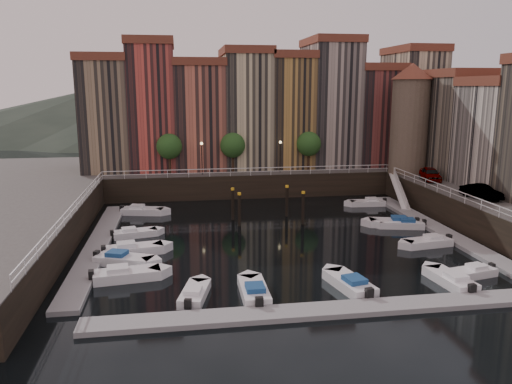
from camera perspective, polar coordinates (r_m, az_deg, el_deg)
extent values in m
plane|color=black|center=(47.92, 2.14, -4.95)|extent=(200.00, 200.00, 0.00)
cube|color=black|center=(72.62, -1.73, 2.09)|extent=(80.00, 20.00, 3.00)
cube|color=gray|center=(46.69, -17.63, -5.75)|extent=(2.00, 28.00, 0.35)
cube|color=gray|center=(52.43, 20.07, -3.99)|extent=(2.00, 28.00, 0.35)
cube|color=gray|center=(32.40, 7.99, -13.25)|extent=(30.00, 2.00, 0.35)
cone|color=#2D382D|center=(156.61, -16.79, 8.90)|extent=(80.00, 80.00, 14.00)
cone|color=#2D382D|center=(155.70, -3.78, 10.09)|extent=(100.00, 100.00, 18.00)
cone|color=#2D382D|center=(162.69, 8.76, 9.00)|extent=(70.00, 70.00, 12.00)
cube|color=#8A7358|center=(69.24, -16.62, 8.20)|extent=(6.00, 10.00, 14.00)
cube|color=brown|center=(69.22, -17.00, 14.40)|extent=(6.30, 10.30, 1.00)
cube|color=#C4483D|center=(68.65, -11.73, 9.26)|extent=(5.80, 10.00, 16.00)
cube|color=brown|center=(68.82, -12.04, 16.34)|extent=(6.10, 10.30, 1.00)
cube|color=#BE644D|center=(68.69, -6.50, 8.38)|extent=(6.50, 10.00, 13.50)
cube|color=brown|center=(68.64, -6.65, 14.44)|extent=(6.80, 10.30, 1.00)
cube|color=beige|center=(69.21, -1.19, 9.10)|extent=(6.20, 10.00, 15.00)
cube|color=brown|center=(69.28, -1.22, 15.73)|extent=(6.50, 10.30, 1.00)
cube|color=#B18541|center=(70.24, 3.65, 8.92)|extent=(5.60, 10.00, 14.50)
cube|color=brown|center=(70.27, 3.73, 15.24)|extent=(5.90, 10.30, 1.00)
cube|color=#A6958A|center=(71.73, 8.41, 9.68)|extent=(6.40, 10.00, 16.50)
cube|color=brown|center=(71.94, 8.63, 16.66)|extent=(6.70, 10.30, 1.00)
cube|color=brown|center=(73.87, 13.02, 8.21)|extent=(6.00, 10.00, 13.00)
cube|color=brown|center=(73.79, 13.28, 13.63)|extent=(6.30, 10.30, 1.00)
cube|color=beige|center=(76.21, 17.27, 9.03)|extent=(5.90, 10.00, 15.50)
cube|color=brown|center=(76.31, 17.67, 15.22)|extent=(6.20, 10.30, 1.00)
cube|color=#736857|center=(67.22, 23.05, 6.80)|extent=(9.00, 8.00, 12.00)
cube|color=brown|center=(67.06, 23.51, 12.33)|extent=(9.30, 8.30, 1.00)
cube|color=beige|center=(60.62, 26.96, 5.53)|extent=(9.00, 8.00, 11.00)
cylinder|color=#6B5B4C|center=(66.28, 17.09, 7.16)|extent=(4.60, 4.60, 12.00)
cone|color=brown|center=(66.13, 17.46, 13.04)|extent=(5.20, 5.20, 2.00)
cylinder|color=black|center=(63.96, -9.81, 3.03)|extent=(0.30, 0.30, 2.40)
sphere|color=#1E4719|center=(63.64, -9.89, 5.16)|extent=(3.20, 3.20, 3.20)
cylinder|color=black|center=(64.31, -2.66, 3.24)|extent=(0.30, 0.30, 2.40)
sphere|color=#1E4719|center=(63.99, -2.68, 5.36)|extent=(3.20, 3.20, 3.20)
cylinder|color=black|center=(66.11, 6.00, 3.42)|extent=(0.30, 0.30, 2.40)
sphere|color=#1E4719|center=(65.80, 6.05, 5.49)|extent=(3.20, 3.20, 3.20)
cylinder|color=black|center=(62.90, -6.20, 3.72)|extent=(0.12, 0.12, 4.00)
sphere|color=#FFD88C|center=(62.65, -6.24, 5.53)|extent=(0.36, 0.36, 0.36)
cylinder|color=black|center=(64.13, 2.78, 3.93)|extent=(0.12, 0.12, 4.00)
sphere|color=#FFD88C|center=(63.88, 2.80, 5.71)|extent=(0.36, 0.36, 0.36)
cube|color=white|center=(62.44, -0.61, 2.75)|extent=(36.00, 0.08, 0.08)
cube|color=white|center=(62.51, -0.61, 2.35)|extent=(36.00, 0.06, 0.06)
cube|color=white|center=(52.46, 22.08, 0.11)|extent=(0.08, 34.00, 0.08)
cube|color=white|center=(52.55, 22.04, -0.37)|extent=(0.06, 34.00, 0.06)
cube|color=white|center=(46.05, -20.14, -1.29)|extent=(0.08, 34.00, 0.08)
cube|color=white|center=(46.15, -20.10, -1.84)|extent=(0.06, 34.00, 0.06)
cube|color=white|center=(61.99, 16.06, 0.15)|extent=(2.78, 8.26, 2.81)
cube|color=white|center=(61.90, 16.09, 0.60)|extent=(1.93, 8.32, 3.65)
cylinder|color=black|center=(50.65, -1.91, -2.25)|extent=(0.32, 0.32, 3.60)
cylinder|color=gold|center=(50.23, -1.92, -0.21)|extent=(0.36, 0.36, 0.25)
cylinder|color=black|center=(53.03, -2.67, -1.61)|extent=(0.32, 0.32, 3.60)
cylinder|color=gold|center=(52.63, -2.69, 0.35)|extent=(0.36, 0.36, 0.25)
cylinder|color=black|center=(51.47, 5.39, -2.07)|extent=(0.32, 0.32, 3.60)
cylinder|color=gold|center=(51.06, 5.43, -0.05)|extent=(0.36, 0.36, 0.25)
cylinder|color=black|center=(54.47, 3.55, -1.26)|extent=(0.32, 0.32, 3.60)
cylinder|color=gold|center=(54.08, 3.57, 0.65)|extent=(0.36, 0.36, 0.25)
cube|color=white|center=(38.34, -14.51, -9.21)|extent=(4.97, 2.45, 0.81)
cube|color=white|center=(38.16, -15.53, -8.58)|extent=(1.68, 1.49, 0.54)
cube|color=black|center=(38.28, -18.31, -9.04)|extent=(0.45, 0.59, 0.76)
cube|color=white|center=(41.51, -14.80, -7.59)|extent=(4.98, 3.38, 0.79)
cube|color=navy|center=(41.64, -15.61, -6.88)|extent=(1.84, 1.72, 0.53)
cube|color=black|center=(42.57, -17.74, -6.89)|extent=(0.54, 0.63, 0.74)
cube|color=white|center=(43.82, -13.73, -6.47)|extent=(5.02, 2.69, 0.81)
cube|color=white|center=(43.62, -14.62, -5.93)|extent=(1.73, 1.56, 0.54)
cube|color=black|center=(43.60, -17.03, -6.38)|extent=(0.47, 0.60, 0.76)
cube|color=white|center=(48.73, -13.64, -4.66)|extent=(4.29, 2.43, 0.69)
cube|color=white|center=(48.55, -14.31, -4.24)|extent=(1.50, 1.36, 0.46)
cube|color=black|center=(48.44, -16.14, -4.61)|extent=(0.42, 0.52, 0.64)
cube|color=white|center=(56.99, -12.80, -2.17)|extent=(4.85, 2.73, 0.78)
cube|color=white|center=(57.07, -13.42, -1.70)|extent=(1.69, 1.54, 0.52)
cube|color=black|center=(57.66, -15.09, -1.86)|extent=(0.47, 0.59, 0.73)
cube|color=white|center=(40.96, 23.29, -8.53)|extent=(4.13, 2.27, 0.67)
cube|color=white|center=(41.19, 23.88, -7.88)|extent=(1.43, 1.30, 0.44)
cube|color=black|center=(42.28, 25.34, -7.76)|extent=(0.39, 0.50, 0.62)
cube|color=white|center=(47.13, 18.98, -5.52)|extent=(4.50, 2.25, 0.73)
cube|color=white|center=(47.34, 19.60, -4.93)|extent=(1.52, 1.36, 0.49)
cube|color=black|center=(48.38, 21.18, -4.94)|extent=(0.41, 0.53, 0.69)
cube|color=white|center=(52.38, 16.24, -3.61)|extent=(4.62, 2.64, 0.74)
cube|color=navy|center=(52.40, 16.90, -3.15)|extent=(1.62, 1.48, 0.49)
cube|color=black|center=(52.83, 18.68, -3.36)|extent=(0.45, 0.56, 0.69)
cube|color=white|center=(52.67, 15.34, -3.46)|extent=(4.93, 2.81, 0.79)
cube|color=navy|center=(52.67, 16.04, -2.96)|extent=(1.73, 1.57, 0.53)
cube|color=black|center=(53.12, 17.93, -3.19)|extent=(0.48, 0.60, 0.74)
cube|color=white|center=(61.05, 12.58, -1.26)|extent=(4.19, 1.78, 0.70)
cube|color=white|center=(61.14, 13.10, -0.86)|extent=(1.36, 1.18, 0.47)
cube|color=black|center=(61.72, 14.49, -0.99)|extent=(0.35, 0.48, 0.66)
cube|color=white|center=(34.42, -7.01, -11.48)|extent=(2.44, 4.25, 0.68)
cube|color=white|center=(33.77, -7.22, -11.21)|extent=(1.36, 1.49, 0.45)
cube|color=black|center=(32.46, -7.78, -12.56)|extent=(0.52, 0.42, 0.64)
cube|color=white|center=(34.46, -0.26, -11.30)|extent=(1.77, 4.55, 0.77)
cube|color=navy|center=(33.71, -0.10, -10.98)|extent=(1.24, 1.45, 0.52)
cube|color=black|center=(32.21, 0.36, -12.52)|extent=(0.52, 0.36, 0.72)
cube|color=white|center=(36.26, 10.61, -10.28)|extent=(2.76, 4.97, 0.80)
cube|color=navy|center=(35.58, 11.19, -9.91)|extent=(1.57, 1.73, 0.53)
cube|color=black|center=(34.27, 12.81, -11.25)|extent=(0.60, 0.48, 0.75)
cube|color=white|center=(38.95, 21.28, -9.36)|extent=(2.22, 4.60, 0.75)
cube|color=white|center=(38.35, 21.87, -9.01)|extent=(1.36, 1.54, 0.50)
cube|color=black|center=(37.18, 23.46, -10.14)|extent=(0.54, 0.41, 0.70)
imported|color=gray|center=(62.04, 19.30, 1.86)|extent=(2.84, 4.86, 1.55)
imported|color=gray|center=(53.80, 24.34, -0.08)|extent=(2.71, 4.50, 1.40)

